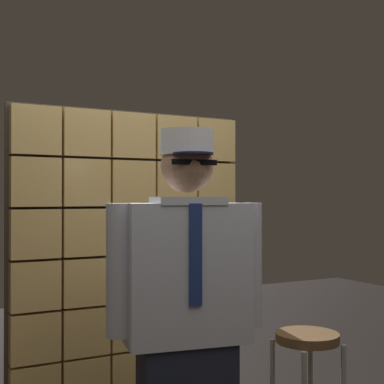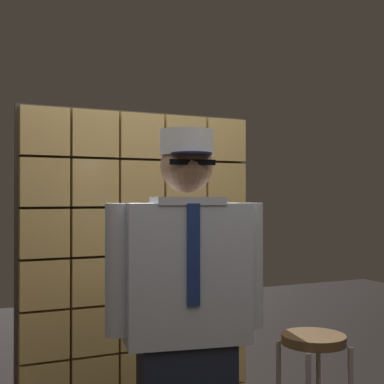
# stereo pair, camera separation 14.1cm
# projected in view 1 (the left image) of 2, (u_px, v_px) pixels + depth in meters

# --- Properties ---
(glass_block_wall) EXTENTS (1.50, 0.10, 2.09)m
(glass_block_wall) POSITION_uv_depth(u_px,v_px,m) (132.00, 278.00, 3.34)
(glass_block_wall) COLOR #F2C672
(glass_block_wall) RESTS_ON ground
(standing_person) EXTENTS (0.73, 0.36, 1.83)m
(standing_person) POSITION_uv_depth(u_px,v_px,m) (187.00, 326.00, 2.40)
(standing_person) COLOR #1E2333
(standing_person) RESTS_ON ground
(bar_stool) EXTENTS (0.34, 0.34, 0.80)m
(bar_stool) POSITION_uv_depth(u_px,v_px,m) (307.00, 371.00, 2.89)
(bar_stool) COLOR brown
(bar_stool) RESTS_ON ground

